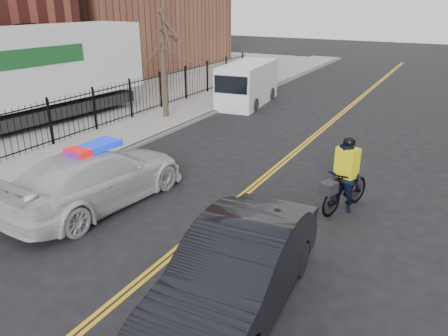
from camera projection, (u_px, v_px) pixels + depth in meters
ground at (180, 248)px, 10.79m from camera, size 120.00×120.00×0.00m
center_line_left at (291, 153)px, 17.37m from camera, size 0.10×60.00×0.01m
center_line_right at (295, 154)px, 17.29m from camera, size 0.10×60.00×0.01m
sidewalk at (143, 127)px, 20.66m from camera, size 3.00×60.00×0.15m
curb at (169, 131)px, 19.99m from camera, size 0.20×60.00×0.15m
iron_fence at (117, 105)px, 21.00m from camera, size 0.12×28.00×2.00m
lot_pad at (0, 104)px, 25.38m from camera, size 18.00×60.00×0.02m
street_tree at (163, 48)px, 21.09m from camera, size 3.20×3.20×4.80m
police_cruiser at (97, 177)px, 12.83m from camera, size 2.83×6.06×1.87m
dark_sedan at (237, 271)px, 8.38m from camera, size 2.26×5.49×1.77m
cargo_van at (247, 85)px, 25.12m from camera, size 2.67×5.76×2.33m
semi_trailer at (0, 75)px, 19.36m from camera, size 4.28×14.85×4.56m
cyclist_near at (275, 256)px, 9.37m from camera, size 1.09×1.86×1.73m
cyclist_far at (345, 182)px, 12.46m from camera, size 1.31×2.28×2.22m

